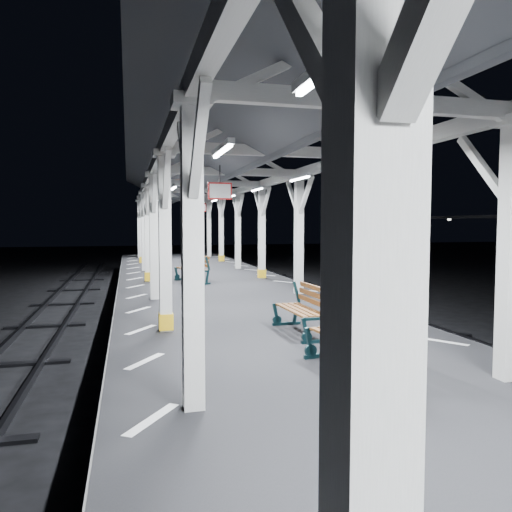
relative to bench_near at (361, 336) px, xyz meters
name	(u,v)px	position (x,y,z in m)	size (l,w,h in m)	color
ground	(304,413)	(-0.35, 1.23, -1.49)	(120.00, 120.00, 0.00)	black
platform	(304,382)	(-0.35, 1.23, -0.99)	(6.00, 50.00, 1.00)	black
hazard_stripes_left	(145,361)	(-2.80, 1.23, -0.49)	(1.00, 48.00, 0.01)	silver
hazard_stripes_right	(441,341)	(2.10, 1.23, -0.49)	(1.00, 48.00, 0.01)	silver
canopy	(307,120)	(-0.35, 1.22, 3.06)	(5.40, 49.00, 4.65)	silver
bench_near	(361,336)	(0.00, 0.00, 0.00)	(0.88, 1.79, 0.93)	#0D262B
bench_mid	(305,308)	(0.10, 2.41, -0.03)	(0.65, 1.61, 0.87)	#0D262B
bench_far	(194,268)	(-0.85, 10.71, -0.01)	(1.05, 1.79, 0.92)	#0D262B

